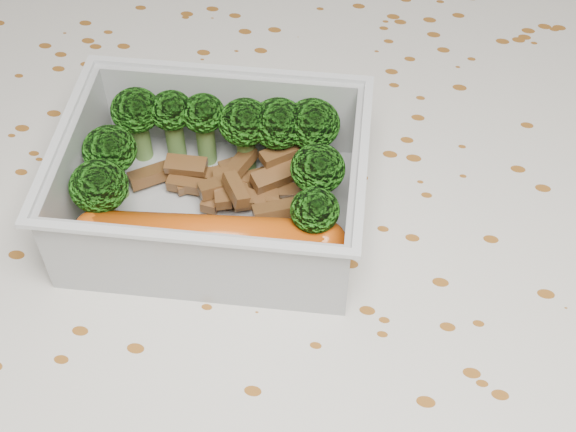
# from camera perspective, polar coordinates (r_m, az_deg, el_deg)

# --- Properties ---
(dining_table) EXTENTS (1.40, 0.90, 0.75)m
(dining_table) POSITION_cam_1_polar(r_m,az_deg,el_deg) (0.54, 0.83, -8.33)
(dining_table) COLOR brown
(dining_table) RESTS_ON ground
(tablecloth) EXTENTS (1.46, 0.96, 0.19)m
(tablecloth) POSITION_cam_1_polar(r_m,az_deg,el_deg) (0.50, 0.90, -5.24)
(tablecloth) COLOR silver
(tablecloth) RESTS_ON dining_table
(lunch_container) EXTENTS (0.18, 0.15, 0.06)m
(lunch_container) POSITION_cam_1_polar(r_m,az_deg,el_deg) (0.47, -5.25, 1.65)
(lunch_container) COLOR silver
(lunch_container) RESTS_ON tablecloth
(broccoli_florets) EXTENTS (0.15, 0.10, 0.05)m
(broccoli_florets) POSITION_cam_1_polar(r_m,az_deg,el_deg) (0.47, -4.85, 5.09)
(broccoli_florets) COLOR #608C3F
(broccoli_florets) RESTS_ON lunch_container
(meat_pile) EXTENTS (0.11, 0.06, 0.03)m
(meat_pile) POSITION_cam_1_polar(r_m,az_deg,el_deg) (0.48, -3.94, 2.41)
(meat_pile) COLOR brown
(meat_pile) RESTS_ON lunch_container
(sausage) EXTENTS (0.15, 0.04, 0.03)m
(sausage) POSITION_cam_1_polar(r_m,az_deg,el_deg) (0.44, -5.61, -1.55)
(sausage) COLOR #C34B0D
(sausage) RESTS_ON lunch_container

